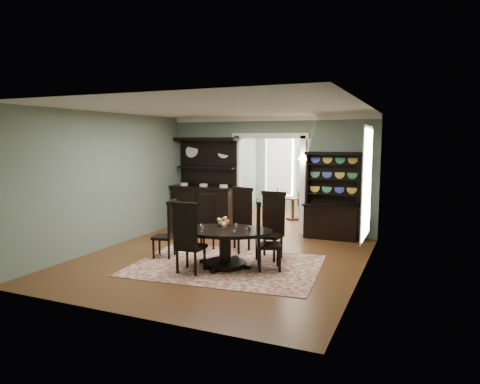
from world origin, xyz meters
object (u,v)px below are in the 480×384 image
at_px(welsh_dresser, 332,207).
at_px(parlor_table, 293,205).
at_px(dining_table, 225,241).
at_px(sideboard, 205,196).

bearing_deg(welsh_dresser, parlor_table, 127.63).
relative_size(dining_table, parlor_table, 2.80).
bearing_deg(sideboard, dining_table, -53.82).
height_order(dining_table, welsh_dresser, welsh_dresser).
bearing_deg(welsh_dresser, sideboard, -179.06).
xyz_separation_m(dining_table, sideboard, (-2.06, 3.11, 0.36)).
distance_m(dining_table, sideboard, 3.75).
xyz_separation_m(dining_table, parlor_table, (-0.18, 5.19, -0.06)).
relative_size(sideboard, welsh_dresser, 1.17).
bearing_deg(parlor_table, welsh_dresser, -52.34).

